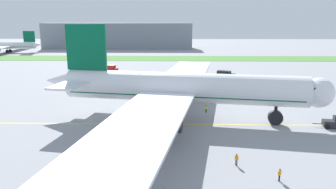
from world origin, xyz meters
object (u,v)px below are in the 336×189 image
Objects in this scene: ground_crew_wingwalker_port at (280,174)px; ground_crew_wingwalker_starboard at (237,158)px; service_truck_fuel_bowser at (226,75)px; parked_airliner_far_left at (4,45)px; pushback_tug at (335,122)px; ground_crew_marshaller_front at (206,108)px; airliner_foreground at (178,88)px; service_truck_baggage_loader at (112,69)px.

ground_crew_wingwalker_port is 6.26m from ground_crew_wingwalker_starboard.
service_truck_fuel_bowser is 153.68m from parked_airliner_far_left.
pushback_tug is 0.93× the size of service_truck_fuel_bowser.
ground_crew_wingwalker_starboard is at bearing -97.35° from service_truck_fuel_bowser.
pushback_tug is at bearing 37.87° from ground_crew_wingwalker_starboard.
ground_crew_wingwalker_port is at bearing -78.48° from ground_crew_marshaller_front.
airliner_foreground is 18.54× the size of service_truck_baggage_loader.
pushback_tug is at bearing -22.81° from ground_crew_marshaller_front.
ground_crew_wingwalker_port is at bearing -93.34° from service_truck_fuel_bowser.
pushback_tug is 52.21m from service_truck_fuel_bowser.
ground_crew_wingwalker_port is at bearing -44.11° from ground_crew_wingwalker_starboard.
ground_crew_wingwalker_port reaches higher than ground_crew_marshaller_front.
service_truck_baggage_loader is (-32.62, 79.54, 0.59)m from ground_crew_wingwalker_starboard.
service_truck_fuel_bowser is 0.08× the size of parked_airliner_far_left.
service_truck_baggage_loader is at bearing 130.47° from pushback_tug.
ground_crew_wingwalker_starboard is 195.74m from parked_airliner_far_left.
service_truck_fuel_bowser is (10.38, 41.05, 0.58)m from ground_crew_marshaller_front.
ground_crew_wingwalker_starboard reaches higher than ground_crew_wingwalker_port.
pushback_tug reaches higher than ground_crew_wingwalker_port.
service_truck_fuel_bowser is (8.66, 67.16, 0.55)m from ground_crew_wingwalker_starboard.
ground_crew_wingwalker_starboard is at bearing -86.24° from ground_crew_marshaller_front.
airliner_foreground is 173.92m from parked_airliner_far_left.
ground_crew_wingwalker_starboard is 85.97m from service_truck_baggage_loader.
parked_airliner_far_left is (-82.39, 78.81, 2.93)m from service_truck_baggage_loader.
ground_crew_wingwalker_port is 0.02× the size of parked_airliner_far_left.
ground_crew_wingwalker_starboard is 0.27× the size of service_truck_fuel_bowser.
service_truck_fuel_bowser is at bearing 70.16° from airliner_foreground.
ground_crew_marshaller_front is 174.16m from parked_airliner_far_left.
ground_crew_wingwalker_port is 91.74m from service_truck_baggage_loader.
ground_crew_wingwalker_port is at bearing -66.14° from service_truck_baggage_loader.
airliner_foreground is 29.94m from pushback_tug.
airliner_foreground is 23.39m from ground_crew_wingwalker_starboard.
ground_crew_wingwalker_starboard is 0.34× the size of service_truck_baggage_loader.
service_truck_baggage_loader reaches higher than ground_crew_marshaller_front.
ground_crew_marshaller_front is (-22.90, 9.63, -0.04)m from pushback_tug.
service_truck_fuel_bowser is at bearing 82.65° from ground_crew_wingwalker_starboard.
service_truck_baggage_loader is at bearing 113.05° from airliner_foreground.
airliner_foreground is 54.36× the size of ground_crew_wingwalker_starboard.
ground_crew_wingwalker_port is at bearing -128.71° from pushback_tug.
airliner_foreground is at bearing -109.84° from service_truck_fuel_bowser.
service_truck_fuel_bowser is (16.52, 45.79, -4.82)m from airliner_foreground.
parked_airliner_far_left reaches higher than ground_crew_marshaller_front.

